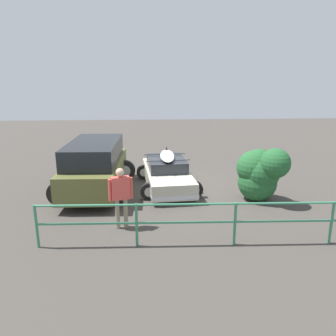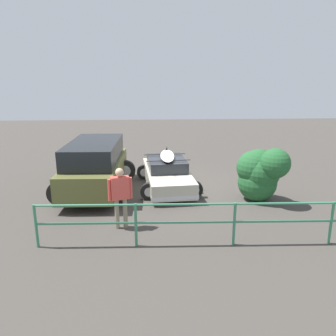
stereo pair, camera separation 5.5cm
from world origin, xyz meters
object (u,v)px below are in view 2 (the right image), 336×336
object	(u,v)px
person_bystander	(120,193)
bush_near_left	(260,173)
suv_car	(95,166)
sedan_car	(167,174)

from	to	relation	value
person_bystander	bush_near_left	size ratio (longest dim) A/B	0.89
suv_car	person_bystander	xyz separation A→B (m)	(-1.18, 3.20, 0.07)
person_bystander	suv_car	bearing A→B (deg)	-69.67
sedan_car	bush_near_left	xyz separation A→B (m)	(-3.10, 1.61, 0.45)
person_bystander	bush_near_left	world-z (taller)	bush_near_left
suv_car	sedan_car	bearing A→B (deg)	-173.04
sedan_car	person_bystander	xyz separation A→B (m)	(1.50, 3.52, 0.50)
suv_car	bush_near_left	world-z (taller)	bush_near_left
sedan_car	person_bystander	distance (m)	3.86
sedan_car	person_bystander	size ratio (longest dim) A/B	2.35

